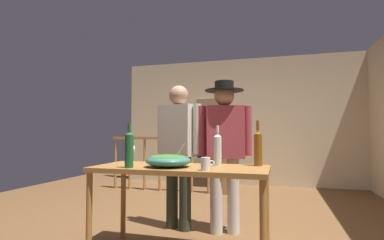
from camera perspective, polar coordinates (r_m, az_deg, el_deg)
The scene contains 15 objects.
ground_plane at distance 3.53m, azimuth 2.28°, elevation -19.85°, with size 7.93×7.93×0.00m, color brown.
back_wall at distance 6.38m, azimuth 8.84°, elevation -0.25°, with size 4.94×0.10×2.61m, color beige.
framed_picture at distance 6.43m, azimuth 3.63°, elevation 1.79°, with size 0.63×0.03×0.52m, color #967752.
stair_railing at distance 5.43m, azimuth -1.28°, elevation -7.29°, with size 2.23×0.10×1.04m.
tv_console at distance 6.18m, azimuth 3.24°, elevation -10.20°, with size 0.90×0.40×0.46m, color #38281E.
flat_screen_tv at distance 6.11m, azimuth 3.16°, elevation -5.99°, with size 0.46×0.12×0.38m.
serving_table at distance 2.63m, azimuth -2.19°, elevation -10.51°, with size 1.49×0.65×0.77m.
salad_bowl at distance 2.56m, azimuth -4.52°, elevation -7.56°, with size 0.39×0.39×0.20m.
wine_glass at distance 3.03m, azimuth -11.45°, elevation -5.57°, with size 0.08×0.08×0.17m.
wine_bottle_amber at distance 2.70m, azimuth 12.41°, elevation -5.07°, with size 0.07×0.07×0.40m.
wine_bottle_clear at distance 2.67m, azimuth 4.87°, elevation -5.44°, with size 0.07×0.07×0.35m.
wine_bottle_green at distance 2.54m, azimuth -11.83°, elevation -5.35°, with size 0.07×0.07×0.37m.
mug_white at distance 2.32m, azimuth 2.64°, elevation -8.32°, with size 0.11×0.07×0.10m.
person_standing_left at distance 3.36m, azimuth -2.55°, elevation -4.49°, with size 0.57×0.34×1.59m.
person_standing_right at distance 3.23m, azimuth 6.18°, elevation -4.20°, with size 0.56×0.42×1.61m.
Camera 1 is at (0.81, -3.27, 1.05)m, focal length 28.13 mm.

